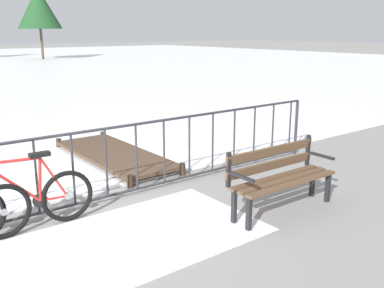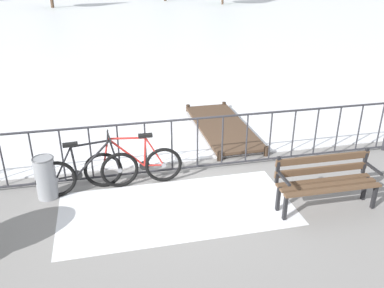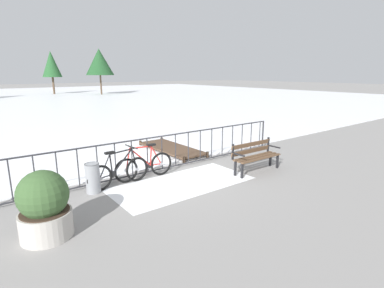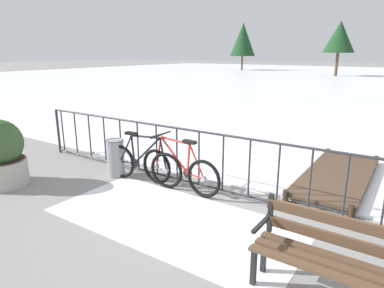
# 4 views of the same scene
# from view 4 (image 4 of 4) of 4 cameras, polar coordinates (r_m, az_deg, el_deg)

# --- Properties ---
(ground_plane) EXTENTS (160.00, 160.00, 0.00)m
(ground_plane) POSITION_cam_4_polar(r_m,az_deg,el_deg) (5.90, 5.11, -8.46)
(ground_plane) COLOR gray
(snow_patch) EXTENTS (3.72, 1.76, 0.01)m
(snow_patch) POSITION_cam_4_polar(r_m,az_deg,el_deg) (5.06, -3.14, -12.62)
(snow_patch) COLOR white
(snow_patch) RESTS_ON ground
(railing_fence) EXTENTS (9.06, 0.06, 1.07)m
(railing_fence) POSITION_cam_4_polar(r_m,az_deg,el_deg) (5.70, 5.25, -3.29)
(railing_fence) COLOR #2D2D33
(railing_fence) RESTS_ON ground
(bicycle_near_railing) EXTENTS (1.71, 0.52, 0.97)m
(bicycle_near_railing) POSITION_cam_4_polar(r_m,az_deg,el_deg) (5.92, -2.18, -4.46)
(bicycle_near_railing) COLOR black
(bicycle_near_railing) RESTS_ON ground
(bicycle_second) EXTENTS (1.71, 0.52, 0.97)m
(bicycle_second) POSITION_cam_4_polar(r_m,az_deg,el_deg) (6.32, -8.37, -3.32)
(bicycle_second) COLOR black
(bicycle_second) RESTS_ON ground
(park_bench) EXTENTS (1.61, 0.50, 0.89)m
(park_bench) POSITION_cam_4_polar(r_m,az_deg,el_deg) (3.65, 23.61, -16.75)
(park_bench) COLOR brown
(park_bench) RESTS_ON ground
(trash_bin) EXTENTS (0.35, 0.35, 0.73)m
(trash_bin) POSITION_cam_4_polar(r_m,az_deg,el_deg) (6.77, -12.77, -2.25)
(trash_bin) COLOR gray
(trash_bin) RESTS_ON ground
(wooden_dock) EXTENTS (1.10, 3.03, 0.20)m
(wooden_dock) POSITION_cam_4_polar(r_m,az_deg,el_deg) (6.97, 23.33, -4.84)
(wooden_dock) COLOR #4C3828
(wooden_dock) RESTS_ON ground
(tree_far_west) EXTENTS (3.25, 3.25, 6.03)m
(tree_far_west) POSITION_cam_4_polar(r_m,az_deg,el_deg) (46.60, 8.59, 17.06)
(tree_far_west) COLOR brown
(tree_far_west) RESTS_ON ground
(tree_centre) EXTENTS (3.01, 3.01, 5.31)m
(tree_centre) POSITION_cam_4_polar(r_m,az_deg,el_deg) (37.58, 23.67, 16.22)
(tree_centre) COLOR brown
(tree_centre) RESTS_ON ground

